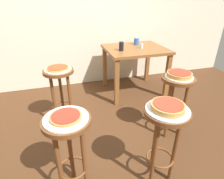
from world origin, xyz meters
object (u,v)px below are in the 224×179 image
Objects in this scene: stool_leftside at (176,95)px; serving_plate_leftside at (179,77)px; serving_plate_middle at (66,118)px; pizza_foreground at (168,106)px; pizza_leftside at (179,74)px; stool_rear at (60,86)px; dining_table at (135,55)px; condiment_shaker at (142,46)px; cup_near_edge at (121,46)px; serving_plate_foreground at (168,110)px; pizza_rear at (58,68)px; pizza_middle at (66,116)px; cup_far_edge at (136,41)px; stool_middle at (69,142)px; serving_plate_rear at (58,69)px; stool_foreground at (164,132)px.

serving_plate_leftside reaches higher than stool_leftside.
serving_plate_middle is 1.08× the size of serving_plate_leftside.
pizza_foreground is 0.99× the size of pizza_leftside.
stool_rear is 0.78× the size of dining_table.
serving_plate_leftside is 1.09m from condiment_shaker.
cup_near_edge reaches higher than stool_rear.
pizza_rear reaches higher than serving_plate_foreground.
pizza_middle is 0.24× the size of dining_table.
pizza_foreground is at bearing -108.07° from condiment_shaker.
pizza_rear is (0.00, -0.00, 0.22)m from stool_rear.
pizza_middle is 2.12m from cup_far_edge.
cup_near_edge is at bearing 27.32° from pizza_rear.
serving_plate_middle is 1.24× the size of pizza_leftside.
serving_plate_middle is 4.35× the size of condiment_shaker.
condiment_shaker is (0.52, 1.59, 0.02)m from pizza_foreground.
stool_leftside is at bearing -25.80° from stool_rear.
pizza_leftside is (1.15, 0.40, 0.23)m from stool_middle.
serving_plate_leftside is 1.13m from dining_table.
condiment_shaker is (0.52, 1.59, 0.05)m from serving_plate_foreground.
stool_middle is 1.24m from serving_plate_leftside.
pizza_foreground is 0.83× the size of serving_plate_rear.
serving_plate_leftside is at bearing -25.80° from serving_plate_rear.
pizza_leftside is (0.44, 0.50, -0.00)m from pizza_foreground.
serving_plate_rear is at bearing 124.57° from stool_foreground.
serving_plate_rear is at bearing 91.24° from stool_middle.
stool_middle is (-0.72, 0.10, -0.23)m from pizza_foreground.
cup_far_edge is (1.27, 0.75, 0.05)m from pizza_rear.
cup_near_edge is at bearing 58.30° from serving_plate_middle.
condiment_shaker is (1.25, 0.51, 0.26)m from stool_rear.
pizza_middle is at bearing -121.70° from cup_near_edge.
pizza_rear is (-0.74, 1.07, 0.02)m from serving_plate_foreground.
cup_near_edge reaches higher than pizza_leftside.
cup_far_edge is at bearing 54.11° from stool_middle.
stool_middle is at bearing -126.94° from dining_table.
serving_plate_rear is 1.03m from cup_near_edge.
cup_near_edge reaches higher than cup_far_edge.
condiment_shaker is (0.08, 1.08, 0.05)m from serving_plate_leftside.
stool_middle is at bearing 171.99° from serving_plate_foreground.
cup_near_edge is (0.17, 1.54, 0.08)m from serving_plate_foreground.
serving_plate_foreground is at bearing -55.43° from serving_plate_rear.
stool_foreground is 2.86× the size of pizza_leftside.
pizza_rear is at bearing -152.68° from cup_near_edge.
serving_plate_foreground is at bearing -131.07° from stool_leftside.
condiment_shaker reaches higher than stool_leftside.
stool_foreground is at bearing -55.43° from pizza_rear.
dining_table is (-0.00, 1.13, -0.10)m from serving_plate_leftside.
serving_plate_rear is (-0.74, 1.07, 0.00)m from serving_plate_foreground.
serving_plate_middle is at bearing -88.76° from serving_plate_rear.
cup_far_edge is 0.24m from condiment_shaker.
cup_near_edge is at bearing 83.61° from serving_plate_foreground.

